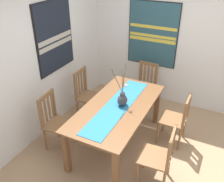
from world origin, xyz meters
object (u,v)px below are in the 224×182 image
object	(u,v)px
dining_table	(117,111)
chair_4	(176,119)
chair_1	(87,94)
chair_3	(145,84)
chair_0	(159,156)
chair_2	(56,121)
painting_on_side_wall	(153,34)
painting_on_back_wall	(54,37)
centerpiece_vase	(122,99)

from	to	relation	value
dining_table	chair_4	distance (m)	0.97
chair_1	chair_3	bearing A→B (deg)	-43.71
chair_0	chair_2	bearing A→B (deg)	90.25
chair_2	chair_4	xyz separation A→B (m)	(0.95, -1.68, -0.03)
chair_4	painting_on_side_wall	world-z (taller)	painting_on_side_wall
chair_1	chair_2	size ratio (longest dim) A/B	1.01
chair_1	chair_4	size ratio (longest dim) A/B	1.10
dining_table	painting_on_back_wall	bearing A→B (deg)	78.06
centerpiece_vase	chair_1	bearing A→B (deg)	64.93
chair_1	chair_4	world-z (taller)	chair_1
chair_0	painting_on_back_wall	xyz separation A→B (m)	(0.73, 2.14, 1.11)
painting_on_back_wall	painting_on_side_wall	distance (m)	1.92
painting_on_side_wall	chair_0	bearing A→B (deg)	-157.55
chair_1	chair_3	xyz separation A→B (m)	(0.87, -0.83, -0.01)
painting_on_back_wall	painting_on_side_wall	world-z (taller)	painting_on_back_wall
chair_1	chair_2	world-z (taller)	chair_1
chair_2	chair_3	distance (m)	1.99
chair_0	chair_2	xyz separation A→B (m)	(-0.01, 1.69, 0.01)
chair_3	painting_on_side_wall	size ratio (longest dim) A/B	0.72
centerpiece_vase	painting_on_side_wall	xyz separation A→B (m)	(1.68, 0.13, 0.53)
centerpiece_vase	dining_table	bearing A→B (deg)	129.83
painting_on_back_wall	chair_3	bearing A→B (deg)	-50.00
chair_1	chair_3	distance (m)	1.20
chair_2	painting_on_side_wall	size ratio (longest dim) A/B	0.75
chair_1	painting_on_side_wall	distance (m)	1.73
centerpiece_vase	chair_0	xyz separation A→B (m)	(-0.51, -0.78, -0.39)
chair_2	painting_on_side_wall	distance (m)	2.50
dining_table	chair_0	size ratio (longest dim) A/B	2.07
painting_on_back_wall	chair_0	bearing A→B (deg)	-108.94
dining_table	chair_0	distance (m)	0.97
chair_3	painting_on_back_wall	bearing A→B (deg)	130.00
centerpiece_vase	chair_4	bearing A→B (deg)	-60.50
chair_2	chair_3	size ratio (longest dim) A/B	1.05
centerpiece_vase	chair_0	size ratio (longest dim) A/B	0.69
chair_2	chair_3	world-z (taller)	chair_2
chair_0	painting_on_back_wall	size ratio (longest dim) A/B	0.77
centerpiece_vase	chair_1	size ratio (longest dim) A/B	0.65
chair_0	chair_3	size ratio (longest dim) A/B	1.00
centerpiece_vase	chair_1	xyz separation A→B (m)	(0.43, 0.91, -0.37)
chair_1	chair_4	distance (m)	1.68
chair_2	painting_on_back_wall	world-z (taller)	painting_on_back_wall
chair_1	dining_table	bearing A→B (deg)	-119.09
chair_0	painting_on_back_wall	world-z (taller)	painting_on_back_wall
chair_3	painting_on_side_wall	bearing A→B (deg)	6.47
chair_1	painting_on_side_wall	xyz separation A→B (m)	(1.25, -0.79, 0.90)
chair_0	centerpiece_vase	bearing A→B (deg)	56.93
dining_table	chair_3	bearing A→B (deg)	1.04
chair_0	chair_3	world-z (taller)	chair_0
chair_2	painting_on_back_wall	distance (m)	1.40
chair_0	chair_4	bearing A→B (deg)	0.71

